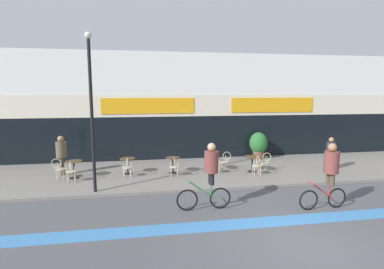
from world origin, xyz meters
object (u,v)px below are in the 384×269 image
cafe_chair_0_near (71,170)px  cafe_chair_3_near (215,163)px  cafe_chair_3_side (225,160)px  cafe_chair_4_side (265,161)px  bistro_table_0 (74,166)px  planter_pot (258,144)px  bistro_table_4 (252,161)px  cyclist_0 (210,171)px  cyclist_1 (330,170)px  cafe_chair_2_near (174,165)px  pedestrian_near_end (61,152)px  cafe_chair_1_near (127,166)px  cafe_chair_0_side (59,167)px  cafe_chair_4_near (257,164)px  bistro_table_1 (128,163)px  bistro_table_2 (173,162)px  bistro_table_3 (212,160)px  lamp_post (91,103)px  pedestrian_far_end (331,151)px

cafe_chair_0_near → cafe_chair_3_near: (6.21, 0.23, 0.00)m
cafe_chair_3_side → cafe_chair_4_side: same height
bistro_table_0 → planter_pot: size_ratio=0.52×
bistro_table_4 → cafe_chair_3_side: (-1.18, 0.50, -0.01)m
cafe_chair_3_near → cyclist_0: bearing=163.9°
bistro_table_4 → cyclist_1: (0.96, -4.43, 0.66)m
cafe_chair_3_near → cyclist_0: cyclist_0 is taller
bistro_table_0 → cafe_chair_2_near: size_ratio=0.86×
pedestrian_near_end → cafe_chair_2_near: bearing=156.2°
bistro_table_0 → cafe_chair_0_near: 0.63m
cafe_chair_1_near → planter_pot: size_ratio=0.60×
cafe_chair_0_near → cafe_chair_0_side: 0.89m
cafe_chair_4_side → cafe_chair_4_near: bearing=52.4°
bistro_table_1 → bistro_table_2: (2.06, -0.20, 0.00)m
cafe_chair_4_near → cyclist_1: size_ratio=0.41×
bistro_table_0 → cafe_chair_3_side: bearing=1.9°
bistro_table_3 → cafe_chair_1_near: size_ratio=0.86×
bistro_table_2 → bistro_table_4: (3.70, -0.40, 0.00)m
cyclist_0 → pedestrian_near_end: cyclist_0 is taller
cyclist_0 → cyclist_1: cyclist_0 is taller
cafe_chair_2_near → cafe_chair_3_near: 1.90m
bistro_table_4 → cafe_chair_1_near: (-5.76, -0.02, -0.01)m
lamp_post → pedestrian_far_end: (10.70, 1.41, -2.38)m
cafe_chair_1_near → lamp_post: lamp_post is taller
cafe_chair_3_side → cyclist_1: size_ratio=0.41×
bistro_table_2 → cafe_chair_4_side: bearing=-5.4°
cafe_chair_3_side → cafe_chair_4_near: bearing=133.8°
cafe_chair_3_near → cafe_chair_3_side: bearing=-44.1°
cafe_chair_3_near → cafe_chair_3_side: size_ratio=1.00×
cyclist_0 → cafe_chair_4_side: bearing=-132.6°
bistro_table_0 → planter_pot: (9.44, 2.46, 0.25)m
cafe_chair_3_side → planter_pot: bearing=-141.8°
cafe_chair_0_near → cafe_chair_4_side: same height
bistro_table_3 → bistro_table_4: size_ratio=1.01×
cafe_chair_2_near → planter_pot: bearing=-54.4°
cafe_chair_0_side → planter_pot: (10.07, 2.46, 0.29)m
bistro_table_4 → cyclist_1: cyclist_1 is taller
bistro_table_3 → cafe_chair_3_side: bearing=0.3°
pedestrian_far_end → cafe_chair_3_near: bearing=-5.0°
bistro_table_1 → cafe_chair_0_near: 2.45m
cafe_chair_4_near → cyclist_1: cyclist_1 is taller
cafe_chair_4_near → cafe_chair_3_near: bearing=77.1°
cafe_chair_1_near → cafe_chair_4_near: (5.75, -0.60, 0.00)m
cafe_chair_1_near → cyclist_0: size_ratio=0.41×
bistro_table_1 → cafe_chair_4_side: size_ratio=0.82×
cafe_chair_1_near → cafe_chair_3_near: same height
cafe_chair_3_side → lamp_post: 6.72m
cafe_chair_0_side → cafe_chair_2_near: size_ratio=1.00×
bistro_table_3 → cafe_chair_0_near: cafe_chair_0_near is taller
cafe_chair_3_side → cyclist_1: bearing=111.0°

